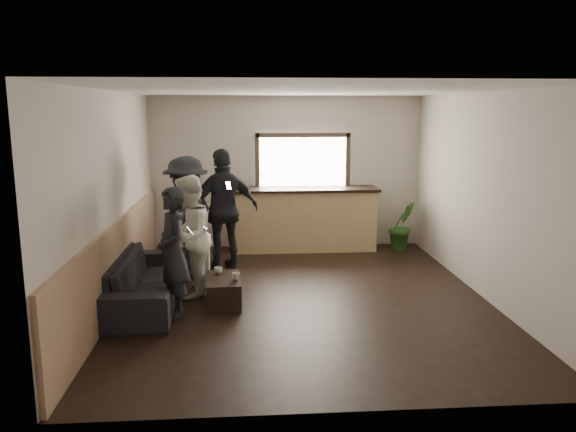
{
  "coord_description": "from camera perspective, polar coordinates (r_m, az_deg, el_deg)",
  "views": [
    {
      "loc": [
        -0.75,
        -7.37,
        2.57
      ],
      "look_at": [
        -0.16,
        0.4,
        1.07
      ],
      "focal_mm": 35.0,
      "sensor_mm": 36.0,
      "label": 1
    }
  ],
  "objects": [
    {
      "name": "coffee_table",
      "position": [
        7.6,
        -6.54,
        -7.54
      ],
      "size": [
        0.48,
        0.82,
        0.36
      ],
      "primitive_type": "cube",
      "rotation": [
        0.0,
        0.0,
        0.05
      ],
      "color": "black",
      "rests_on": "ground"
    },
    {
      "name": "person_d",
      "position": [
        9.01,
        -6.49,
        0.61
      ],
      "size": [
        1.24,
        0.87,
        1.95
      ],
      "rotation": [
        0.0,
        0.0,
        -2.76
      ],
      "color": "black",
      "rests_on": "ground"
    },
    {
      "name": "person_a",
      "position": [
        7.12,
        -11.62,
        -3.62
      ],
      "size": [
        0.59,
        0.7,
        1.63
      ],
      "rotation": [
        0.0,
        0.0,
        -1.16
      ],
      "color": "black",
      "rests_on": "ground"
    },
    {
      "name": "ground",
      "position": [
        7.84,
        1.43,
        -8.26
      ],
      "size": [
        5.0,
        6.0,
        0.01
      ],
      "primitive_type": "cube",
      "color": "black"
    },
    {
      "name": "cup_b",
      "position": [
        7.44,
        -5.31,
        -6.12
      ],
      "size": [
        0.14,
        0.14,
        0.1
      ],
      "primitive_type": "imported",
      "rotation": [
        0.0,
        0.0,
        5.45
      ],
      "color": "silver",
      "rests_on": "coffee_table"
    },
    {
      "name": "person_c",
      "position": [
        8.8,
        -10.23,
        -0.05
      ],
      "size": [
        1.17,
        1.39,
        1.86
      ],
      "rotation": [
        0.0,
        0.0,
        -2.05
      ],
      "color": "black",
      "rests_on": "ground"
    },
    {
      "name": "cup_a",
      "position": [
        7.74,
        -7.1,
        -5.5
      ],
      "size": [
        0.15,
        0.15,
        0.09
      ],
      "primitive_type": "imported",
      "rotation": [
        0.0,
        0.0,
        1.92
      ],
      "color": "silver",
      "rests_on": "coffee_table"
    },
    {
      "name": "person_b",
      "position": [
        7.8,
        -10.08,
        -2.09
      ],
      "size": [
        0.78,
        0.93,
        1.69
      ],
      "rotation": [
        0.0,
        0.0,
        -1.76
      ],
      "color": "silver",
      "rests_on": "ground"
    },
    {
      "name": "room_shell",
      "position": [
        7.45,
        -4.17,
        2.34
      ],
      "size": [
        5.01,
        6.01,
        2.8
      ],
      "color": "silver",
      "rests_on": "ground"
    },
    {
      "name": "bar_counter",
      "position": [
        10.31,
        1.62,
        0.08
      ],
      "size": [
        2.7,
        0.68,
        2.13
      ],
      "color": "tan",
      "rests_on": "ground"
    },
    {
      "name": "potted_plant",
      "position": [
        10.51,
        11.5,
        -0.96
      ],
      "size": [
        0.61,
        0.55,
        0.91
      ],
      "primitive_type": "imported",
      "rotation": [
        0.0,
        0.0,
        0.35
      ],
      "color": "#2D6623",
      "rests_on": "ground"
    },
    {
      "name": "sofa",
      "position": [
        7.72,
        -14.42,
        -6.33
      ],
      "size": [
        0.92,
        2.29,
        0.66
      ],
      "primitive_type": "imported",
      "rotation": [
        0.0,
        0.0,
        1.58
      ],
      "color": "black",
      "rests_on": "ground"
    }
  ]
}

